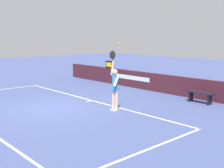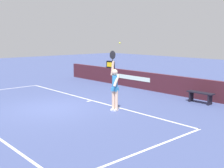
{
  "view_description": "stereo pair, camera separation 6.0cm",
  "coord_description": "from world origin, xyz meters",
  "px_view_note": "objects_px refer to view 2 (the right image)",
  "views": [
    {
      "loc": [
        10.42,
        -5.95,
        2.96
      ],
      "look_at": [
        2.06,
        1.57,
        1.11
      ],
      "focal_mm": 45.91,
      "sensor_mm": 36.0,
      "label": 1
    },
    {
      "loc": [
        10.46,
        -5.9,
        2.96
      ],
      "look_at": [
        2.06,
        1.57,
        1.11
      ],
      "focal_mm": 45.91,
      "sensor_mm": 36.0,
      "label": 2
    }
  ],
  "objects_px": {
    "speed_display": "(111,64)",
    "courtside_bench_near": "(200,95)",
    "tennis_player": "(115,86)",
    "tennis_ball": "(120,43)"
  },
  "relations": [
    {
      "from": "tennis_player",
      "to": "tennis_ball",
      "type": "xyz_separation_m",
      "value": [
        0.27,
        0.01,
        1.72
      ]
    },
    {
      "from": "speed_display",
      "to": "tennis_player",
      "type": "bearing_deg",
      "value": -39.98
    },
    {
      "from": "tennis_ball",
      "to": "courtside_bench_near",
      "type": "distance_m",
      "value": 4.62
    },
    {
      "from": "tennis_ball",
      "to": "courtside_bench_near",
      "type": "relative_size",
      "value": 0.06
    },
    {
      "from": "tennis_ball",
      "to": "courtside_bench_near",
      "type": "bearing_deg",
      "value": 70.35
    },
    {
      "from": "tennis_player",
      "to": "tennis_ball",
      "type": "relative_size",
      "value": 34.06
    },
    {
      "from": "speed_display",
      "to": "courtside_bench_near",
      "type": "bearing_deg",
      "value": -5.9
    },
    {
      "from": "tennis_ball",
      "to": "courtside_bench_near",
      "type": "xyz_separation_m",
      "value": [
        1.34,
        3.75,
        -2.36
      ]
    },
    {
      "from": "speed_display",
      "to": "courtside_bench_near",
      "type": "distance_m",
      "value": 7.03
    },
    {
      "from": "speed_display",
      "to": "tennis_player",
      "type": "xyz_separation_m",
      "value": [
        5.34,
        -4.47,
        -0.21
      ]
    }
  ]
}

